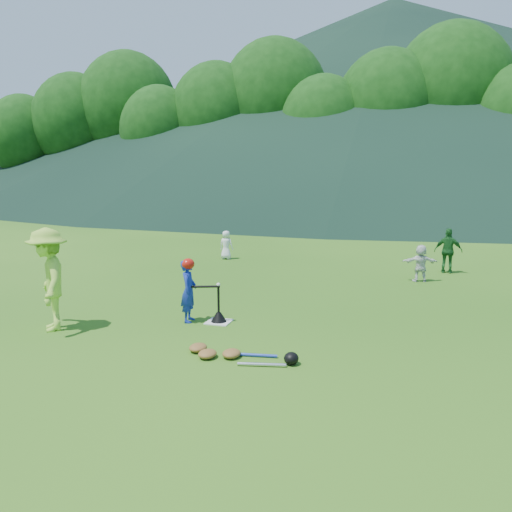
% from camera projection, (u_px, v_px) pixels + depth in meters
% --- Properties ---
extents(ground, '(120.00, 120.00, 0.00)m').
position_uv_depth(ground, '(219.00, 322.00, 9.55)').
color(ground, '#255613').
rests_on(ground, ground).
extents(home_plate, '(0.45, 0.45, 0.02)m').
position_uv_depth(home_plate, '(219.00, 322.00, 9.54)').
color(home_plate, silver).
rests_on(home_plate, ground).
extents(baseball, '(0.08, 0.08, 0.08)m').
position_uv_depth(baseball, '(218.00, 285.00, 9.43)').
color(baseball, white).
rests_on(baseball, batting_tee).
extents(batter_child, '(0.36, 0.48, 1.20)m').
position_uv_depth(batter_child, '(189.00, 291.00, 9.52)').
color(batter_child, '#162A99').
rests_on(batter_child, ground).
extents(adult_coach, '(1.30, 1.37, 1.86)m').
position_uv_depth(adult_coach, '(49.00, 280.00, 8.95)').
color(adult_coach, '#A4DC40').
rests_on(adult_coach, ground).
extents(fielder_a, '(0.49, 0.35, 0.96)m').
position_uv_depth(fielder_a, '(226.00, 245.00, 16.68)').
color(fielder_a, white).
rests_on(fielder_a, ground).
extents(fielder_c, '(0.78, 0.38, 1.29)m').
position_uv_depth(fielder_c, '(448.00, 251.00, 14.28)').
color(fielder_c, '#1A5721').
rests_on(fielder_c, ground).
extents(fielder_d, '(0.96, 0.51, 0.99)m').
position_uv_depth(fielder_d, '(421.00, 263.00, 13.15)').
color(fielder_d, silver).
rests_on(fielder_d, ground).
extents(batting_tee, '(0.30, 0.30, 0.68)m').
position_uv_depth(batting_tee, '(219.00, 316.00, 9.53)').
color(batting_tee, black).
rests_on(batting_tee, home_plate).
extents(batter_gear, '(0.73, 0.26, 0.57)m').
position_uv_depth(batter_gear, '(189.00, 266.00, 9.43)').
color(batter_gear, red).
rests_on(batter_gear, ground).
extents(equipment_pile, '(1.80, 0.59, 0.19)m').
position_uv_depth(equipment_pile, '(231.00, 354.00, 7.69)').
color(equipment_pile, olive).
rests_on(equipment_pile, ground).
extents(outfield_fence, '(70.07, 0.08, 1.33)m').
position_uv_depth(outfield_fence, '(357.00, 205.00, 35.92)').
color(outfield_fence, gray).
rests_on(outfield_fence, ground).
extents(tree_line, '(70.04, 11.40, 14.82)m').
position_uv_depth(tree_line, '(369.00, 107.00, 40.18)').
color(tree_line, '#382314').
rests_on(tree_line, ground).
extents(distant_hills, '(155.00, 140.00, 32.00)m').
position_uv_depth(distant_hills, '(344.00, 104.00, 86.69)').
color(distant_hills, black).
rests_on(distant_hills, ground).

